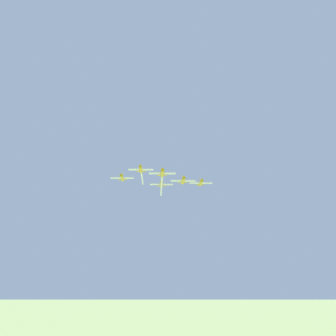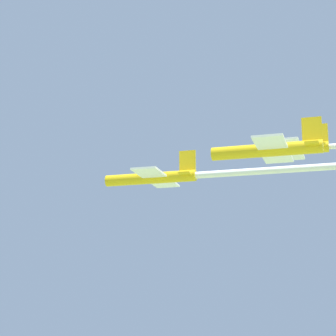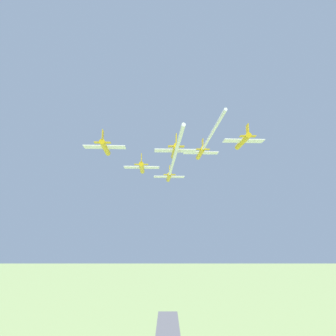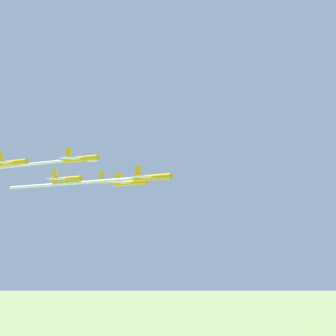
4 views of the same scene
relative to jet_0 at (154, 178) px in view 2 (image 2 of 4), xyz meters
name	(u,v)px [view 2 (image 2 of 4)]	position (x,y,z in m)	size (l,w,h in m)	color
jet_0	(154,178)	(0.00, 0.00, 0.00)	(10.39, 11.04, 3.69)	gold
jet_1	(271,149)	(-9.42, -14.38, -0.01)	(10.39, 11.04, 3.69)	gold
jet_2	(288,149)	(7.99, -15.22, 4.62)	(10.39, 11.04, 3.69)	gold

